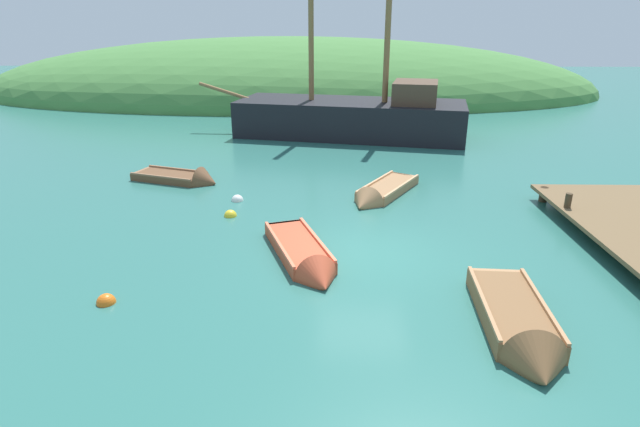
# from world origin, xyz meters

# --- Properties ---
(ground_plane) EXTENTS (120.00, 120.00, 0.00)m
(ground_plane) POSITION_xyz_m (0.00, 0.00, 0.00)
(ground_plane) COLOR #2D6B60
(shore_hill) EXTENTS (51.93, 22.70, 9.37)m
(shore_hill) POSITION_xyz_m (-4.56, 31.97, 0.00)
(shore_hill) COLOR #477F3D
(shore_hill) RESTS_ON ground
(sailing_ship) EXTENTS (14.83, 6.50, 10.92)m
(sailing_ship) POSITION_xyz_m (0.29, 14.96, 0.72)
(sailing_ship) COLOR black
(sailing_ship) RESTS_ON ground
(rowboat_center) EXTENTS (2.34, 4.03, 1.08)m
(rowboat_center) POSITION_xyz_m (-1.57, -0.62, 0.11)
(rowboat_center) COLOR #C64C2D
(rowboat_center) RESTS_ON ground
(rowboat_outer_right) EXTENTS (2.93, 3.95, 1.08)m
(rowboat_outer_right) POSITION_xyz_m (0.86, 4.70, 0.09)
(rowboat_outer_right) COLOR #9E7047
(rowboat_outer_right) RESTS_ON ground
(rowboat_near_dock) EXTENTS (3.69, 2.26, 1.17)m
(rowboat_near_dock) POSITION_xyz_m (-6.63, 6.39, 0.08)
(rowboat_near_dock) COLOR brown
(rowboat_near_dock) RESTS_ON ground
(rowboat_portside) EXTENTS (1.50, 3.88, 1.22)m
(rowboat_portside) POSITION_xyz_m (2.85, -3.81, 0.14)
(rowboat_portside) COLOR brown
(rowboat_portside) RESTS_ON ground
(buoy_yellow) EXTENTS (0.41, 0.41, 0.41)m
(buoy_yellow) POSITION_xyz_m (-4.14, 2.70, 0.00)
(buoy_yellow) COLOR yellow
(buoy_yellow) RESTS_ON ground
(buoy_orange) EXTENTS (0.42, 0.42, 0.42)m
(buoy_orange) POSITION_xyz_m (-5.91, -2.72, 0.00)
(buoy_orange) COLOR orange
(buoy_orange) RESTS_ON ground
(buoy_white) EXTENTS (0.42, 0.42, 0.42)m
(buoy_white) POSITION_xyz_m (-4.17, 4.21, 0.00)
(buoy_white) COLOR white
(buoy_white) RESTS_ON ground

